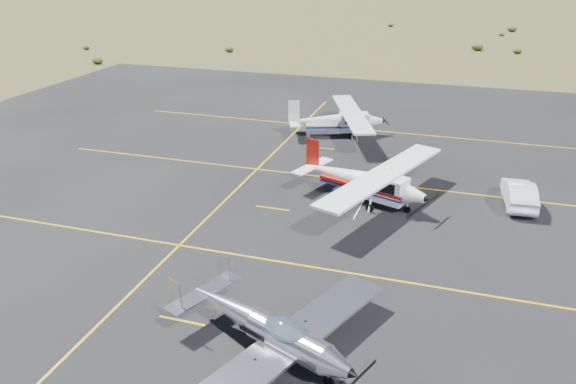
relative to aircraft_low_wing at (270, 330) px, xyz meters
The scene contains 6 objects.
ground 4.54m from the aircraft_low_wing, 102.88° to the left, with size 1600.00×1600.00×0.00m, color #383D1C.
apron 11.40m from the aircraft_low_wing, 94.98° to the left, with size 72.00×72.00×0.02m, color black.
aircraft_low_wing is the anchor object (origin of this frame).
aircraft_cessna 14.45m from the aircraft_low_wing, 87.21° to the left, with size 8.32×11.68×3.01m.
aircraft_plain 26.48m from the aircraft_low_wing, 97.79° to the left, with size 7.87×10.88×2.82m.
sedan 18.93m from the aircraft_low_wing, 60.70° to the left, with size 1.51×4.33×1.43m, color white.
Camera 1 is at (6.53, -19.67, 13.49)m, focal length 35.00 mm.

